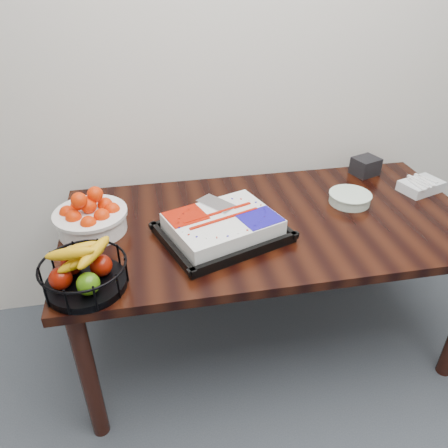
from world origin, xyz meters
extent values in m
plane|color=silver|center=(0.00, 2.50, 1.35)|extent=(5.00, 0.00, 5.00)
cube|color=black|center=(0.00, 2.00, 0.73)|extent=(1.80, 0.90, 0.04)
cylinder|color=black|center=(-0.82, 1.63, 0.35)|extent=(0.07, 0.07, 0.71)
cylinder|color=black|center=(-0.82, 2.37, 0.35)|extent=(0.07, 0.07, 0.71)
cylinder|color=black|center=(0.82, 2.37, 0.35)|extent=(0.07, 0.07, 0.71)
cube|color=black|center=(-0.23, 1.91, 0.76)|extent=(0.58, 0.51, 0.02)
cube|color=white|center=(-0.23, 1.91, 0.81)|extent=(0.50, 0.43, 0.07)
cube|color=#A61303|center=(-0.36, 1.99, 0.85)|extent=(0.19, 0.18, 0.00)
cube|color=#160D92|center=(-0.11, 1.83, 0.85)|extent=(0.19, 0.18, 0.00)
cube|color=silver|center=(-0.20, 2.01, 0.85)|extent=(0.17, 0.18, 0.00)
cylinder|color=white|center=(-0.76, 2.06, 0.80)|extent=(0.28, 0.28, 0.09)
cylinder|color=white|center=(-0.76, 2.06, 0.84)|extent=(0.30, 0.30, 0.01)
cylinder|color=black|center=(-0.76, 1.69, 0.76)|extent=(0.28, 0.28, 0.03)
torus|color=black|center=(-0.76, 1.69, 0.85)|extent=(0.30, 0.30, 0.01)
cylinder|color=white|center=(0.40, 2.07, 0.77)|extent=(0.19, 0.19, 0.04)
cylinder|color=white|center=(0.40, 2.07, 0.80)|extent=(0.20, 0.20, 0.01)
cube|color=silver|center=(0.80, 2.12, 0.78)|extent=(0.23, 0.18, 0.05)
cube|color=black|center=(0.62, 2.35, 0.80)|extent=(0.15, 0.14, 0.09)
camera|label=1|loc=(-0.51, 0.43, 1.77)|focal=35.00mm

